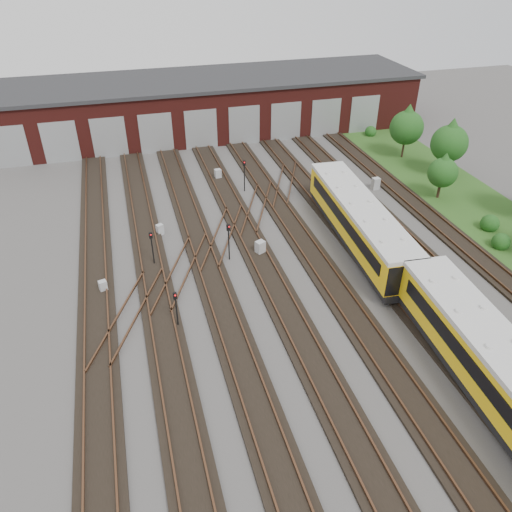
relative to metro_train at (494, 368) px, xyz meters
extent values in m
plane|color=#413E3C|center=(-6.00, 5.81, -2.03)|extent=(120.00, 120.00, 0.00)
cube|color=black|center=(-20.00, 5.81, -1.94)|extent=(2.40, 70.00, 0.18)
cube|color=brown|center=(-20.72, 5.81, -1.78)|extent=(0.10, 70.00, 0.15)
cube|color=brown|center=(-19.28, 5.81, -1.78)|extent=(0.10, 70.00, 0.15)
cube|color=black|center=(-16.00, 5.81, -1.94)|extent=(2.40, 70.00, 0.18)
cube|color=brown|center=(-16.72, 5.81, -1.78)|extent=(0.10, 70.00, 0.15)
cube|color=brown|center=(-15.28, 5.81, -1.78)|extent=(0.10, 70.00, 0.15)
cube|color=black|center=(-12.00, 5.81, -1.94)|extent=(2.40, 70.00, 0.18)
cube|color=brown|center=(-12.72, 5.81, -1.78)|extent=(0.10, 70.00, 0.15)
cube|color=brown|center=(-11.28, 5.81, -1.78)|extent=(0.10, 70.00, 0.15)
cube|color=black|center=(-8.00, 5.81, -1.94)|extent=(2.40, 70.00, 0.18)
cube|color=brown|center=(-8.72, 5.81, -1.78)|extent=(0.10, 70.00, 0.15)
cube|color=brown|center=(-7.28, 5.81, -1.78)|extent=(0.10, 70.00, 0.15)
cube|color=black|center=(-4.00, 5.81, -1.94)|extent=(2.40, 70.00, 0.18)
cube|color=brown|center=(-4.72, 5.81, -1.78)|extent=(0.10, 70.00, 0.15)
cube|color=brown|center=(-3.28, 5.81, -1.78)|extent=(0.10, 70.00, 0.15)
cube|color=black|center=(0.00, 5.81, -1.94)|extent=(2.40, 70.00, 0.18)
cube|color=brown|center=(-0.72, 5.81, -1.78)|extent=(0.10, 70.00, 0.15)
cube|color=brown|center=(0.72, 5.81, -1.78)|extent=(0.10, 70.00, 0.15)
cube|color=black|center=(4.00, 5.81, -1.94)|extent=(2.40, 70.00, 0.18)
cube|color=brown|center=(3.28, 5.81, -1.78)|extent=(0.10, 70.00, 0.15)
cube|color=brown|center=(4.72, 5.81, -1.78)|extent=(0.10, 70.00, 0.15)
cube|color=brown|center=(-14.00, 15.81, -1.78)|extent=(5.40, 9.62, 0.15)
cube|color=brown|center=(-10.00, 19.81, -1.78)|extent=(5.40, 9.62, 0.15)
cube|color=brown|center=(-6.00, 23.81, -1.78)|extent=(5.40, 9.62, 0.15)
cube|color=brown|center=(-18.00, 11.81, -1.78)|extent=(5.40, 9.62, 0.15)
cube|color=brown|center=(-2.00, 27.81, -1.78)|extent=(5.40, 9.62, 0.15)
cube|color=#501714|center=(-6.00, 45.81, 0.97)|extent=(50.00, 12.00, 6.00)
cube|color=#29292B|center=(-6.00, 45.81, 4.12)|extent=(51.00, 12.50, 0.40)
cube|color=#929597|center=(-28.00, 39.79, 0.17)|extent=(3.60, 0.12, 4.40)
cube|color=#929597|center=(-23.00, 39.79, 0.17)|extent=(3.60, 0.12, 4.40)
cube|color=#929597|center=(-18.00, 39.79, 0.17)|extent=(3.60, 0.12, 4.40)
cube|color=#929597|center=(-13.00, 39.79, 0.17)|extent=(3.60, 0.12, 4.40)
cube|color=#929597|center=(-8.00, 39.79, 0.17)|extent=(3.60, 0.12, 4.40)
cube|color=#929597|center=(-3.00, 39.79, 0.17)|extent=(3.60, 0.12, 4.40)
cube|color=#929597|center=(2.00, 39.79, 0.17)|extent=(3.60, 0.12, 4.40)
cube|color=#929597|center=(7.00, 39.79, 0.17)|extent=(3.60, 0.12, 4.40)
cube|color=#929597|center=(12.00, 39.79, 0.17)|extent=(3.60, 0.12, 4.40)
cube|color=#254F1A|center=(13.00, 15.81, -2.01)|extent=(8.00, 55.00, 0.05)
cube|color=black|center=(0.00, 0.00, -1.38)|extent=(3.51, 16.20, 0.64)
cube|color=#FFB00D|center=(0.00, 0.00, 0.12)|extent=(3.83, 16.22, 2.36)
cube|color=silver|center=(0.00, 0.00, 1.46)|extent=(3.94, 16.22, 0.32)
cube|color=black|center=(-1.41, 0.09, 0.39)|extent=(0.99, 14.11, 0.91)
cube|color=black|center=(0.00, 16.00, -1.38)|extent=(3.51, 16.20, 0.64)
cube|color=#FFB00D|center=(0.00, 16.00, 0.12)|extent=(3.83, 16.22, 2.36)
cube|color=silver|center=(0.00, 16.00, 1.46)|extent=(3.94, 16.22, 0.32)
cube|color=black|center=(-1.41, 16.09, 0.39)|extent=(0.99, 14.11, 0.91)
cube|color=black|center=(1.41, 15.91, 0.39)|extent=(0.99, 14.11, 0.91)
cylinder|color=black|center=(-15.78, 17.35, -0.86)|extent=(0.09, 0.09, 2.34)
cube|color=black|center=(-15.78, 17.35, 0.54)|extent=(0.25, 0.17, 0.46)
sphere|color=red|center=(-15.78, 17.25, 0.63)|extent=(0.11, 0.11, 0.11)
cylinder|color=black|center=(-15.07, 9.98, -0.92)|extent=(0.09, 0.09, 2.23)
cube|color=black|center=(-15.07, 9.98, 0.43)|extent=(0.24, 0.16, 0.46)
sphere|color=red|center=(-15.07, 9.89, 0.52)|extent=(0.11, 0.11, 0.11)
cylinder|color=black|center=(-10.22, 16.58, -0.76)|extent=(0.10, 0.10, 2.54)
cube|color=black|center=(-10.22, 16.58, 0.76)|extent=(0.28, 0.23, 0.49)
sphere|color=red|center=(-10.22, 16.48, 0.86)|extent=(0.12, 0.12, 0.12)
cylinder|color=black|center=(-6.14, 27.69, -0.73)|extent=(0.10, 0.10, 2.60)
cube|color=black|center=(-6.14, 27.69, 0.82)|extent=(0.26, 0.17, 0.49)
sphere|color=red|center=(-6.14, 27.60, 0.91)|extent=(0.12, 0.12, 0.12)
cube|color=#B2B5B8|center=(-19.49, 15.02, -1.59)|extent=(0.62, 0.56, 0.87)
cube|color=#B2B5B8|center=(-7.76, 16.69, -1.48)|extent=(0.84, 0.78, 1.11)
cube|color=#B2B5B8|center=(-14.84, 21.75, -1.59)|extent=(0.67, 0.62, 0.89)
cube|color=#B2B5B8|center=(-8.01, 31.07, -1.52)|extent=(0.68, 0.59, 1.03)
cube|color=#B2B5B8|center=(6.09, 24.73, -1.47)|extent=(0.72, 0.62, 1.13)
cylinder|color=#322116|center=(12.56, 31.13, -1.12)|extent=(0.21, 0.21, 1.83)
sphere|color=#134313|center=(12.56, 31.13, 1.32)|extent=(3.55, 3.55, 3.55)
cone|color=#134313|center=(12.56, 31.13, 2.58)|extent=(3.04, 3.04, 2.53)
cylinder|color=#322116|center=(14.18, 25.78, -1.11)|extent=(0.25, 0.25, 1.84)
sphere|color=#134313|center=(14.18, 25.78, 1.35)|extent=(3.58, 3.58, 3.58)
cone|color=#134313|center=(14.18, 25.78, 2.63)|extent=(3.07, 3.07, 2.56)
cylinder|color=#322116|center=(10.81, 21.43, -1.34)|extent=(0.26, 0.26, 1.38)
sphere|color=#134313|center=(10.81, 21.43, 0.50)|extent=(2.69, 2.69, 2.69)
cone|color=#134313|center=(10.81, 21.43, 1.46)|extent=(2.30, 2.30, 1.92)
sphere|color=#134313|center=(10.65, 12.49, -1.32)|extent=(1.42, 1.42, 1.42)
sphere|color=#134313|center=(11.64, 15.16, -1.27)|extent=(1.53, 1.53, 1.53)
sphere|color=#134313|center=(12.40, 38.38, -1.35)|extent=(1.37, 1.37, 1.37)
camera|label=1|loc=(-16.79, -14.28, 18.97)|focal=35.00mm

